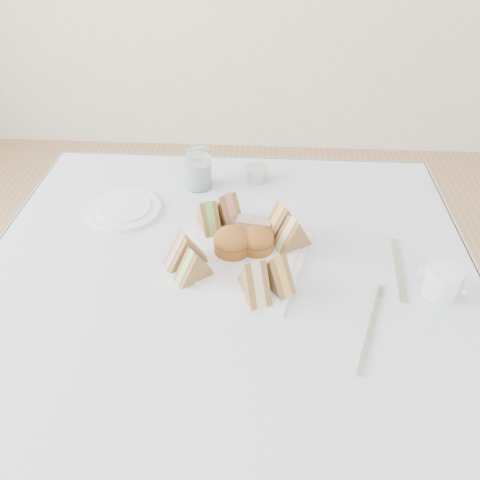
# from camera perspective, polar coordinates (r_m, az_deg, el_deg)

# --- Properties ---
(floor) EXTENTS (4.00, 4.00, 0.00)m
(floor) POSITION_cam_1_polar(r_m,az_deg,el_deg) (1.54, -1.20, -25.68)
(floor) COLOR #9E7751
(floor) RESTS_ON ground
(table) EXTENTS (0.90, 0.90, 0.74)m
(table) POSITION_cam_1_polar(r_m,az_deg,el_deg) (1.22, -1.44, -18.24)
(table) COLOR brown
(table) RESTS_ON floor
(tablecloth) EXTENTS (1.02, 1.02, 0.01)m
(tablecloth) POSITION_cam_1_polar(r_m,az_deg,el_deg) (0.92, -1.81, -5.68)
(tablecloth) COLOR silver
(tablecloth) RESTS_ON table
(serving_plate) EXTENTS (0.32, 0.32, 0.01)m
(serving_plate) POSITION_cam_1_polar(r_m,az_deg,el_deg) (0.98, 0.00, -2.00)
(serving_plate) COLOR white
(serving_plate) RESTS_ON tablecloth
(sandwich_fl_a) EXTENTS (0.09, 0.08, 0.08)m
(sandwich_fl_a) POSITION_cam_1_polar(r_m,az_deg,el_deg) (0.93, -6.73, -1.04)
(sandwich_fl_a) COLOR brown
(sandwich_fl_a) RESTS_ON serving_plate
(sandwich_fl_b) EXTENTS (0.08, 0.07, 0.07)m
(sandwich_fl_b) POSITION_cam_1_polar(r_m,az_deg,el_deg) (0.90, -5.69, -2.95)
(sandwich_fl_b) COLOR brown
(sandwich_fl_b) RESTS_ON serving_plate
(sandwich_fr_a) EXTENTS (0.08, 0.09, 0.07)m
(sandwich_fr_a) POSITION_cam_1_polar(r_m,az_deg,el_deg) (0.88, 4.46, -3.74)
(sandwich_fr_a) COLOR brown
(sandwich_fr_a) RESTS_ON serving_plate
(sandwich_fr_b) EXTENTS (0.07, 0.10, 0.08)m
(sandwich_fr_b) POSITION_cam_1_polar(r_m,az_deg,el_deg) (0.86, 1.81, -4.51)
(sandwich_fr_b) COLOR brown
(sandwich_fr_b) RESTS_ON serving_plate
(sandwich_bl_a) EXTENTS (0.07, 0.09, 0.07)m
(sandwich_bl_a) POSITION_cam_1_polar(r_m,az_deg,el_deg) (1.02, -3.85, 3.07)
(sandwich_bl_a) COLOR brown
(sandwich_bl_a) RESTS_ON serving_plate
(sandwich_bl_b) EXTENTS (0.08, 0.10, 0.08)m
(sandwich_bl_b) POSITION_cam_1_polar(r_m,az_deg,el_deg) (1.03, -1.51, 3.87)
(sandwich_bl_b) COLOR brown
(sandwich_bl_b) RESTS_ON serving_plate
(sandwich_br_a) EXTENTS (0.09, 0.08, 0.07)m
(sandwich_br_a) POSITION_cam_1_polar(r_m,az_deg,el_deg) (0.98, 6.43, 0.94)
(sandwich_br_a) COLOR brown
(sandwich_br_a) RESTS_ON serving_plate
(sandwich_br_b) EXTENTS (0.10, 0.08, 0.08)m
(sandwich_br_b) POSITION_cam_1_polar(r_m,az_deg,el_deg) (1.00, 5.11, 2.50)
(sandwich_br_b) COLOR brown
(sandwich_br_b) RESTS_ON serving_plate
(scone_left) EXTENTS (0.09, 0.09, 0.05)m
(scone_left) POSITION_cam_1_polar(r_m,az_deg,el_deg) (0.96, -0.94, -0.15)
(scone_left) COLOR #9E681E
(scone_left) RESTS_ON serving_plate
(scone_right) EXTENTS (0.07, 0.07, 0.05)m
(scone_right) POSITION_cam_1_polar(r_m,az_deg,el_deg) (0.97, 2.07, -0.00)
(scone_right) COLOR #9E681E
(scone_right) RESTS_ON serving_plate
(pastry_slice) EXTENTS (0.08, 0.04, 0.04)m
(pastry_slice) POSITION_cam_1_polar(r_m,az_deg,el_deg) (1.02, 1.70, 1.69)
(pastry_slice) COLOR tan
(pastry_slice) RESTS_ON serving_plate
(side_plate) EXTENTS (0.20, 0.20, 0.01)m
(side_plate) POSITION_cam_1_polar(r_m,az_deg,el_deg) (1.14, -13.87, 3.64)
(side_plate) COLOR white
(side_plate) RESTS_ON tablecloth
(water_glass) EXTENTS (0.08, 0.08, 0.10)m
(water_glass) POSITION_cam_1_polar(r_m,az_deg,el_deg) (1.18, -5.10, 8.57)
(water_glass) COLOR white
(water_glass) RESTS_ON tablecloth
(tea_strainer) EXTENTS (0.08, 0.08, 0.03)m
(tea_strainer) POSITION_cam_1_polar(r_m,az_deg,el_deg) (1.22, 2.06, 7.99)
(tea_strainer) COLOR beige
(tea_strainer) RESTS_ON tablecloth
(knife) EXTENTS (0.03, 0.19, 0.00)m
(knife) POSITION_cam_1_polar(r_m,az_deg,el_deg) (1.01, 18.79, -3.31)
(knife) COLOR beige
(knife) RESTS_ON tablecloth
(fork) EXTENTS (0.07, 0.18, 0.00)m
(fork) POSITION_cam_1_polar(r_m,az_deg,el_deg) (0.87, 15.52, -10.97)
(fork) COLOR beige
(fork) RESTS_ON tablecloth
(creamer_jug) EXTENTS (0.08, 0.08, 0.06)m
(creamer_jug) POSITION_cam_1_polar(r_m,az_deg,el_deg) (0.97, 23.40, -4.64)
(creamer_jug) COLOR white
(creamer_jug) RESTS_ON tablecloth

